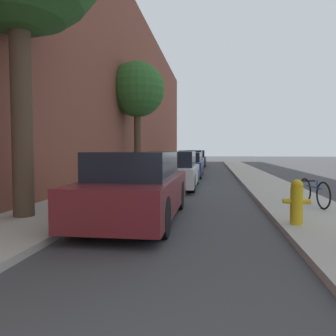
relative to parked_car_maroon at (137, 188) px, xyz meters
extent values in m
plane|color=#3D3D3F|center=(0.95, 9.37, -0.70)|extent=(120.00, 120.00, 0.00)
cube|color=#ADA89E|center=(-1.95, 9.37, -0.64)|extent=(2.00, 52.00, 0.12)
cube|color=#ADA89E|center=(3.85, 9.37, -0.64)|extent=(2.00, 52.00, 0.12)
cube|color=brown|center=(-3.30, 9.37, 4.41)|extent=(0.70, 52.00, 10.22)
cylinder|color=black|center=(-0.75, 1.43, -0.34)|extent=(0.22, 0.71, 0.71)
cylinder|color=black|center=(0.75, 1.43, -0.34)|extent=(0.22, 0.71, 0.71)
cylinder|color=black|center=(-0.75, -1.34, -0.34)|extent=(0.22, 0.71, 0.71)
cylinder|color=black|center=(0.75, -1.34, -0.34)|extent=(0.22, 0.71, 0.71)
cube|color=maroon|center=(0.00, 0.04, -0.14)|extent=(1.71, 4.48, 0.71)
cube|color=black|center=(0.00, -0.14, 0.49)|extent=(1.51, 2.33, 0.54)
cylinder|color=black|center=(-0.71, 7.47, -0.36)|extent=(0.22, 0.66, 0.66)
cylinder|color=black|center=(0.88, 7.47, -0.36)|extent=(0.22, 0.66, 0.66)
cylinder|color=black|center=(-0.71, 4.69, -0.36)|extent=(0.22, 0.66, 0.66)
cylinder|color=black|center=(0.88, 4.69, -0.36)|extent=(0.22, 0.66, 0.66)
cube|color=silver|center=(0.09, 6.08, -0.18)|extent=(1.81, 4.49, 0.67)
cube|color=black|center=(0.09, 5.90, 0.45)|extent=(1.59, 2.34, 0.58)
cylinder|color=black|center=(-0.67, 13.18, -0.39)|extent=(0.22, 0.60, 0.60)
cylinder|color=black|center=(0.93, 13.18, -0.39)|extent=(0.22, 0.60, 0.60)
cylinder|color=black|center=(-0.67, 10.32, -0.39)|extent=(0.22, 0.60, 0.60)
cylinder|color=black|center=(0.93, 10.32, -0.39)|extent=(0.22, 0.60, 0.60)
cube|color=navy|center=(0.13, 11.75, -0.18)|extent=(1.82, 4.62, 0.70)
cube|color=black|center=(0.13, 11.56, 0.41)|extent=(1.60, 2.40, 0.49)
cylinder|color=black|center=(-0.78, 19.16, -0.38)|extent=(0.22, 0.64, 0.64)
cylinder|color=black|center=(0.81, 19.16, -0.38)|extent=(0.22, 0.64, 0.64)
cylinder|color=black|center=(-0.78, 16.42, -0.38)|extent=(0.22, 0.64, 0.64)
cylinder|color=black|center=(0.81, 16.42, -0.38)|extent=(0.22, 0.64, 0.64)
cube|color=slate|center=(0.01, 17.79, -0.17)|extent=(1.81, 4.42, 0.71)
cube|color=black|center=(0.01, 17.61, 0.47)|extent=(1.59, 2.30, 0.56)
cylinder|color=black|center=(-0.69, 24.04, -0.37)|extent=(0.22, 0.64, 0.64)
cylinder|color=black|center=(0.88, 24.04, -0.37)|extent=(0.22, 0.64, 0.64)
cylinder|color=black|center=(-0.69, 21.59, -0.37)|extent=(0.22, 0.64, 0.64)
cylinder|color=black|center=(0.88, 21.59, -0.37)|extent=(0.22, 0.64, 0.64)
cube|color=black|center=(0.09, 22.81, -0.17)|extent=(1.79, 3.96, 0.71)
cube|color=black|center=(0.09, 22.66, 0.48)|extent=(1.57, 2.06, 0.58)
cylinder|color=#4C3A2B|center=(-2.30, -0.46, 1.70)|extent=(0.42, 0.42, 4.56)
cylinder|color=#4C3A2B|center=(-2.19, 9.63, 1.25)|extent=(0.34, 0.34, 3.66)
sphere|color=#2D6028|center=(-2.19, 9.63, 3.84)|extent=(2.77, 2.77, 2.77)
cylinder|color=gold|center=(3.15, -0.51, -0.23)|extent=(0.23, 0.23, 0.69)
sphere|color=gold|center=(3.15, -0.51, 0.15)|extent=(0.22, 0.22, 0.22)
cylinder|color=gold|center=(2.97, -0.51, -0.15)|extent=(0.15, 0.09, 0.09)
cylinder|color=gold|center=(3.32, -0.51, -0.15)|extent=(0.15, 0.09, 0.09)
torus|color=black|center=(3.98, 2.09, -0.25)|extent=(0.16, 0.64, 0.65)
torus|color=black|center=(4.15, 1.17, -0.25)|extent=(0.16, 0.64, 0.65)
cube|color=#235193|center=(4.06, 1.63, -0.11)|extent=(0.18, 0.78, 0.04)
cylinder|color=#235193|center=(4.09, 1.47, -0.02)|extent=(0.04, 0.04, 0.18)
cube|color=black|center=(3.99, 2.02, 0.01)|extent=(0.44, 0.11, 0.04)
camera|label=1|loc=(1.60, -6.86, 0.81)|focal=35.49mm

